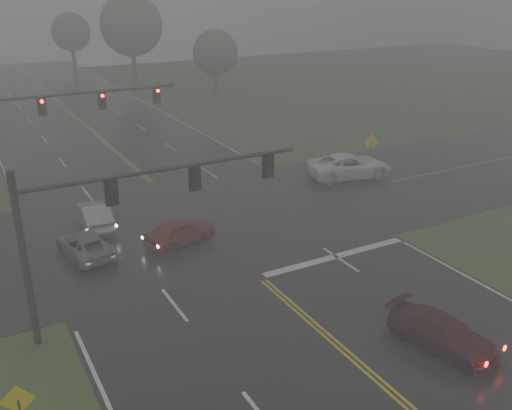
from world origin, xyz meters
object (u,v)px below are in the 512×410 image
pickup_white (349,177)px  signal_gantry_far (46,117)px  sedan_silver (96,227)px  sedan_maroon (441,348)px  signal_gantry_near (116,209)px  car_grey (86,256)px  sedan_red (181,243)px

pickup_white → signal_gantry_far: size_ratio=0.48×
sedan_silver → sedan_maroon: bearing=118.9°
sedan_silver → pickup_white: pickup_white is taller
sedan_silver → signal_gantry_near: signal_gantry_near is taller
signal_gantry_near → car_grey: bearing=90.7°
sedan_red → car_grey: size_ratio=0.93×
car_grey → signal_gantry_far: signal_gantry_far is taller
sedan_maroon → car_grey: 17.81m
sedan_silver → pickup_white: bearing=-176.7°
sedan_maroon → pickup_white: bearing=48.8°
sedan_red → signal_gantry_near: (-4.76, -5.77, 4.96)m
sedan_silver → signal_gantry_near: 11.44m
sedan_red → pickup_white: pickup_white is taller
sedan_maroon → sedan_red: (-5.31, 13.67, 0.00)m
sedan_maroon → sedan_silver: 20.15m
sedan_maroon → pickup_white: pickup_white is taller
sedan_maroon → sedan_red: sedan_red is taller
car_grey → signal_gantry_far: bearing=-101.0°
pickup_white → car_grey: bearing=111.2°
sedan_maroon → sedan_silver: bearing=102.2°
sedan_silver → pickup_white: size_ratio=0.71×
sedan_red → car_grey: sedan_red is taller
signal_gantry_near → signal_gantry_far: 17.11m
pickup_white → sedan_red: bearing=118.0°
sedan_silver → car_grey: sedan_silver is taller
signal_gantry_far → sedan_silver: bearing=-82.6°
sedan_maroon → car_grey: (-10.15, 14.64, 0.00)m
sedan_maroon → signal_gantry_far: 27.30m
signal_gantry_far → sedan_red: bearing=-68.9°
signal_gantry_near → signal_gantry_far: signal_gantry_far is taller
signal_gantry_near → sedan_maroon: bearing=-38.1°
sedan_maroon → signal_gantry_far: size_ratio=0.34×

